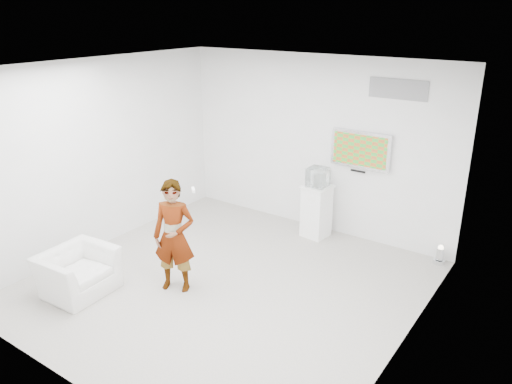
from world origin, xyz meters
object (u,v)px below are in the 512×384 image
person (174,236)px  floor_uplight (440,255)px  tv (361,150)px  pedestal (316,211)px  armchair (78,272)px

person → floor_uplight: person is taller
tv → person: bearing=-114.9°
pedestal → floor_uplight: pedestal is taller
tv → person: 3.31m
armchair → floor_uplight: 5.31m
tv → armchair: bearing=-122.6°
person → floor_uplight: 4.03m
person → tv: bearing=41.4°
armchair → pedestal: pedestal is taller
person → armchair: bearing=-164.8°
armchair → floor_uplight: bearing=-49.4°
tv → armchair: tv is taller
armchair → pedestal: 3.91m
tv → floor_uplight: tv is taller
person → pedestal: (0.77, 2.62, -0.34)m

